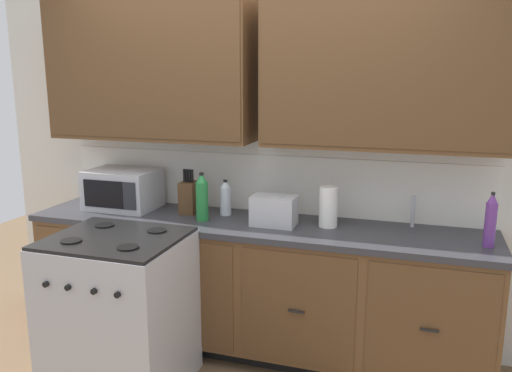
# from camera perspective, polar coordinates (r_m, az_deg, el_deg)

# --- Properties ---
(ground_plane) EXTENTS (8.00, 8.00, 0.00)m
(ground_plane) POSITION_cam_1_polar(r_m,az_deg,el_deg) (3.51, -1.97, -19.70)
(ground_plane) COLOR brown
(wall_unit) EXTENTS (4.21, 0.40, 2.54)m
(wall_unit) POSITION_cam_1_polar(r_m,az_deg,el_deg) (3.46, 0.71, 8.96)
(wall_unit) COLOR silver
(wall_unit) RESTS_ON ground_plane
(counter_run) EXTENTS (3.04, 0.64, 0.91)m
(counter_run) POSITION_cam_1_polar(r_m,az_deg,el_deg) (3.55, -0.31, -10.86)
(counter_run) COLOR black
(counter_run) RESTS_ON ground_plane
(stove_range) EXTENTS (0.76, 0.68, 0.95)m
(stove_range) POSITION_cam_1_polar(r_m,az_deg,el_deg) (3.28, -14.73, -13.22)
(stove_range) COLOR #B7B7BC
(stove_range) RESTS_ON ground_plane
(microwave) EXTENTS (0.48, 0.37, 0.28)m
(microwave) POSITION_cam_1_polar(r_m,az_deg,el_deg) (3.84, -14.40, -0.32)
(microwave) COLOR #B7B7BC
(microwave) RESTS_ON counter_run
(toaster) EXTENTS (0.28, 0.18, 0.19)m
(toaster) POSITION_cam_1_polar(r_m,az_deg,el_deg) (3.31, 1.98, -2.72)
(toaster) COLOR #B7B7BC
(toaster) RESTS_ON counter_run
(knife_block) EXTENTS (0.11, 0.14, 0.31)m
(knife_block) POSITION_cam_1_polar(r_m,az_deg,el_deg) (3.63, -7.32, -1.17)
(knife_block) COLOR #52361E
(knife_block) RESTS_ON counter_run
(sink_faucet) EXTENTS (0.02, 0.02, 0.20)m
(sink_faucet) POSITION_cam_1_polar(r_m,az_deg,el_deg) (3.42, 16.85, -2.70)
(sink_faucet) COLOR #B2B5BA
(sink_faucet) RESTS_ON counter_run
(paper_towel_roll) EXTENTS (0.12, 0.12, 0.26)m
(paper_towel_roll) POSITION_cam_1_polar(r_m,az_deg,el_deg) (3.30, 7.95, -2.26)
(paper_towel_roll) COLOR white
(paper_towel_roll) RESTS_ON counter_run
(bottle_clear) EXTENTS (0.08, 0.08, 0.25)m
(bottle_clear) POSITION_cam_1_polar(r_m,az_deg,el_deg) (3.55, -3.36, -1.30)
(bottle_clear) COLOR silver
(bottle_clear) RESTS_ON counter_run
(bottle_violet) EXTENTS (0.06, 0.06, 0.31)m
(bottle_violet) POSITION_cam_1_polar(r_m,az_deg,el_deg) (3.16, 24.35, -3.46)
(bottle_violet) COLOR #663384
(bottle_violet) RESTS_ON counter_run
(bottle_green) EXTENTS (0.08, 0.08, 0.32)m
(bottle_green) POSITION_cam_1_polar(r_m,az_deg,el_deg) (3.42, -5.95, -1.23)
(bottle_green) COLOR #237A38
(bottle_green) RESTS_ON counter_run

